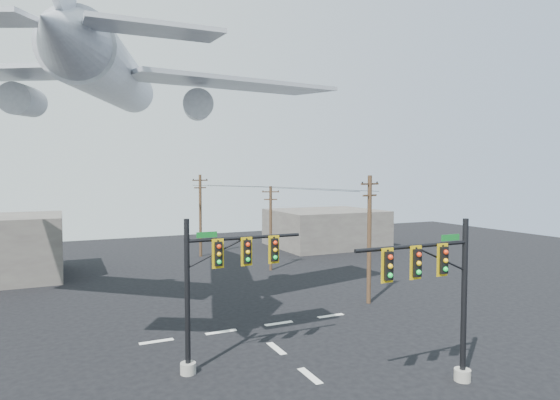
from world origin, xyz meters
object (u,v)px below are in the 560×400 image
utility_pole_b (271,226)px  signal_mast_far (217,285)px  utility_pole_a (369,237)px  signal_mast_near (441,294)px  utility_pole_c (200,214)px  airliner (114,78)px

utility_pole_b → signal_mast_far: bearing=-99.6°
utility_pole_a → utility_pole_b: utility_pole_a is taller
signal_mast_near → utility_pole_a: 14.32m
signal_mast_far → utility_pole_a: size_ratio=0.79×
utility_pole_c → airliner: (-11.66, -21.47, 11.19)m
utility_pole_c → airliner: airliner is taller
signal_mast_near → signal_mast_far: 10.77m
signal_mast_far → utility_pole_a: utility_pole_a is taller
utility_pole_a → utility_pole_b: (-1.86, 14.53, -0.59)m
utility_pole_b → airliner: 22.50m
utility_pole_c → airliner: bearing=-131.4°
signal_mast_far → utility_pole_c: 33.39m
signal_mast_far → airliner: (-3.71, 10.95, 12.02)m
utility_pole_c → utility_pole_a: bearing=-89.1°
signal_mast_far → signal_mast_near: bearing=-36.0°
utility_pole_a → utility_pole_c: utility_pole_c is taller
signal_mast_near → utility_pole_b: 27.96m
signal_mast_near → airliner: size_ratio=0.24×
signal_mast_near → utility_pole_b: size_ratio=0.90×
airliner → signal_mast_far: bearing=-147.4°
utility_pole_b → airliner: size_ratio=0.27×
utility_pole_a → airliner: (-17.91, 4.08, 11.21)m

